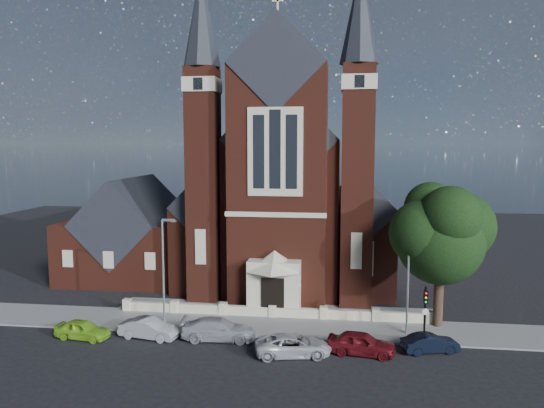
{
  "coord_description": "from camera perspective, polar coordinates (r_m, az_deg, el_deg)",
  "views": [
    {
      "loc": [
        5.23,
        -33.63,
        13.63
      ],
      "look_at": [
        -0.78,
        12.0,
        8.4
      ],
      "focal_mm": 35.0,
      "sensor_mm": 36.0,
      "label": 1
    }
  ],
  "objects": [
    {
      "name": "car_lime_van",
      "position": [
        40.45,
        -19.71,
        -12.59
      ],
      "size": [
        4.11,
        2.09,
        1.34
      ],
      "primitive_type": "imported",
      "rotation": [
        0.0,
        0.0,
        1.44
      ],
      "color": "#8AC928",
      "rests_on": "ground"
    },
    {
      "name": "forecourt_paving",
      "position": [
        44.59,
        0.42,
        -11.31
      ],
      "size": [
        26.0,
        3.0,
        0.14
      ],
      "primitive_type": "cube",
      "color": "slate",
      "rests_on": "ground"
    },
    {
      "name": "pavement_strip",
      "position": [
        40.83,
        -0.29,
        -13.01
      ],
      "size": [
        60.0,
        5.0,
        0.12
      ],
      "primitive_type": "cube",
      "color": "slate",
      "rests_on": "ground"
    },
    {
      "name": "church",
      "position": [
        57.07,
        2.22,
        1.01
      ],
      "size": [
        20.01,
        34.9,
        29.2
      ],
      "color": "#542216",
      "rests_on": "ground"
    },
    {
      "name": "traffic_signal",
      "position": [
        38.15,
        16.16,
        -10.61
      ],
      "size": [
        0.28,
        0.42,
        4.0
      ],
      "color": "black",
      "rests_on": "ground"
    },
    {
      "name": "car_white_suv",
      "position": [
        35.45,
        2.29,
        -14.93
      ],
      "size": [
        5.31,
        3.19,
        1.38
      ],
      "primitive_type": "imported",
      "rotation": [
        0.0,
        0.0,
        1.76
      ],
      "color": "silver",
      "rests_on": "ground"
    },
    {
      "name": "street_lamp_left",
      "position": [
        40.87,
        -11.52,
        -6.41
      ],
      "size": [
        1.16,
        0.22,
        8.09
      ],
      "color": "gray",
      "rests_on": "ground"
    },
    {
      "name": "street_lamp_right",
      "position": [
        39.01,
        14.57,
        -7.11
      ],
      "size": [
        1.16,
        0.22,
        8.09
      ],
      "color": "gray",
      "rests_on": "ground"
    },
    {
      "name": "ground",
      "position": [
        50.78,
        1.34,
        -9.09
      ],
      "size": [
        120.0,
        120.0,
        0.0
      ],
      "primitive_type": "plane",
      "color": "black",
      "rests_on": "ground"
    },
    {
      "name": "car_silver_a",
      "position": [
        39.24,
        -13.08,
        -12.92
      ],
      "size": [
        4.45,
        2.16,
        1.41
      ],
      "primitive_type": "imported",
      "rotation": [
        0.0,
        0.0,
        1.41
      ],
      "color": "#9A9EA1",
      "rests_on": "ground"
    },
    {
      "name": "car_silver_b",
      "position": [
        38.18,
        -5.78,
        -13.26
      ],
      "size": [
        5.32,
        2.44,
        1.51
      ],
      "primitive_type": "imported",
      "rotation": [
        0.0,
        0.0,
        1.63
      ],
      "color": "#A9AAB1",
      "rests_on": "ground"
    },
    {
      "name": "car_dark_red",
      "position": [
        36.03,
        9.59,
        -14.56
      ],
      "size": [
        4.61,
        2.37,
        1.5
      ],
      "primitive_type": "imported",
      "rotation": [
        0.0,
        0.0,
        1.43
      ],
      "color": "maroon",
      "rests_on": "ground"
    },
    {
      "name": "forecourt_wall",
      "position": [
        42.7,
        0.08,
        -12.13
      ],
      "size": [
        24.0,
        0.4,
        0.9
      ],
      "primitive_type": "cube",
      "color": "#BAB094",
      "rests_on": "ground"
    },
    {
      "name": "street_tree",
      "position": [
        40.58,
        17.89,
        -3.29
      ],
      "size": [
        6.4,
        6.6,
        10.7
      ],
      "color": "black",
      "rests_on": "ground"
    },
    {
      "name": "car_navy",
      "position": [
        37.4,
        16.66,
        -14.16
      ],
      "size": [
        3.96,
        2.28,
        1.23
      ],
      "primitive_type": "imported",
      "rotation": [
        0.0,
        0.0,
        1.85
      ],
      "color": "black",
      "rests_on": "ground"
    },
    {
      "name": "parish_hall",
      "position": [
        56.65,
        -14.65,
        -3.5
      ],
      "size": [
        12.0,
        12.2,
        10.24
      ],
      "color": "#542216",
      "rests_on": "ground"
    }
  ]
}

